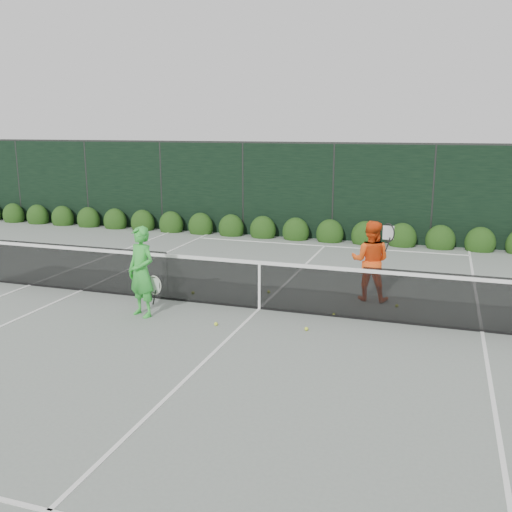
% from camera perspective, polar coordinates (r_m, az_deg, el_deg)
% --- Properties ---
extents(ground, '(80.00, 80.00, 0.00)m').
position_cam_1_polar(ground, '(11.31, 0.34, -5.33)').
color(ground, gray).
rests_on(ground, ground).
extents(tennis_net, '(12.90, 0.10, 1.07)m').
position_cam_1_polar(tennis_net, '(11.16, 0.22, -2.72)').
color(tennis_net, black).
rests_on(tennis_net, ground).
extents(player_woman, '(0.73, 0.61, 1.72)m').
position_cam_1_polar(player_woman, '(10.91, -11.39, -1.57)').
color(player_woman, green).
rests_on(player_woman, ground).
extents(player_man, '(0.90, 0.65, 1.66)m').
position_cam_1_polar(player_man, '(11.93, 11.37, -0.46)').
color(player_man, '#FF5215').
rests_on(player_man, ground).
extents(court_lines, '(11.03, 23.83, 0.01)m').
position_cam_1_polar(court_lines, '(11.31, 0.34, -5.30)').
color(court_lines, white).
rests_on(court_lines, ground).
extents(windscreen_fence, '(32.00, 21.07, 3.06)m').
position_cam_1_polar(windscreen_fence, '(8.45, -5.33, -0.98)').
color(windscreen_fence, black).
rests_on(windscreen_fence, ground).
extents(hedge_row, '(31.66, 0.65, 0.94)m').
position_cam_1_polar(hedge_row, '(17.99, 7.39, 2.18)').
color(hedge_row, '#15350E').
rests_on(hedge_row, ground).
extents(tennis_balls, '(5.17, 2.34, 0.07)m').
position_cam_1_polar(tennis_balls, '(11.35, 0.75, -5.07)').
color(tennis_balls, '#D4ED34').
rests_on(tennis_balls, ground).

